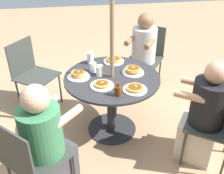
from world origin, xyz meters
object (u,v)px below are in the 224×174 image
Objects in this scene: patio_table at (112,90)px; patio_chair_east at (30,157)px; pancake_plate_b at (133,71)px; drinking_glass_a at (93,67)px; pancake_plate_a at (78,75)px; pancake_plate_e at (102,85)px; patio_chair_south at (222,122)px; patio_chair_north at (31,70)px; syrup_bottle at (118,90)px; drinking_glass_b at (90,58)px; diner_west at (143,58)px; pancake_plate_d at (114,60)px; patio_chair_west at (147,53)px; coffee_cup at (100,71)px; diner_east at (47,146)px; pancake_plate_c at (135,89)px; diner_south at (203,118)px.

patio_table is 1.15× the size of patio_chair_east.
pancake_plate_b is 2.24× the size of drinking_glass_a.
pancake_plate_e is at bearing 135.22° from pancake_plate_a.
patio_table is at bearing 90.00° from patio_chair_south.
patio_chair_east is (-0.15, 1.57, 0.00)m from patio_chair_north.
syrup_bottle is at bearing 77.87° from patio_chair_north.
drinking_glass_b is at bearing -74.35° from syrup_bottle.
patio_chair_north is 0.78× the size of diner_west.
drinking_glass_a is (0.27, 0.22, 0.03)m from pancake_plate_d.
coffee_cup is at bearing 83.60° from patio_chair_west.
pancake_plate_a is 1.79× the size of drinking_glass_b.
patio_chair_west is 7.93× the size of coffee_cup.
patio_table is at bearing 77.70° from pancake_plate_d.
coffee_cup is (-0.69, -0.93, 0.27)m from patio_chair_east.
diner_west is at bearing -124.77° from patio_table.
drinking_glass_b is at bearing -0.25° from pancake_plate_d.
pancake_plate_a is (-0.61, 0.65, 0.23)m from patio_chair_north.
patio_chair_east is 7.93× the size of coffee_cup.
patio_chair_west is at bearing -90.00° from diner_west.
drinking_glass_b is (-0.77, 0.33, 0.28)m from patio_chair_north.
diner_east is at bearing 46.45° from patio_chair_north.
coffee_cup is (0.13, -0.05, 0.24)m from patio_table.
syrup_bottle is at bearing 84.15° from pancake_plate_d.
pancake_plate_b reaches higher than pancake_plate_e.
pancake_plate_e is (-0.57, -0.56, 0.24)m from diner_east.
pancake_plate_a is (-0.33, -0.79, 0.24)m from diner_east.
pancake_plate_e is at bearing 100.56° from patio_chair_south.
drinking_glass_a is at bearing 89.53° from patio_chair_south.
syrup_bottle is (-0.83, -0.50, 0.26)m from patio_chair_east.
pancake_plate_b is 1.00× the size of pancake_plate_c.
patio_chair_south is 6.68× the size of drinking_glass_b.
pancake_plate_b is (-0.25, -0.05, 0.21)m from patio_table.
pancake_plate_a is (0.37, -0.05, 0.20)m from patio_table.
diner_east reaches higher than pancake_plate_b.
pancake_plate_e is at bearing 89.72° from diner_west.
coffee_cup is (0.21, 0.31, 0.04)m from pancake_plate_d.
patio_chair_south is at bearing 144.34° from drinking_glass_a.
patio_chair_north and patio_chair_east have the same top height.
pancake_plate_c is (0.65, -0.28, 0.24)m from diner_south.
pancake_plate_d is at bearing 75.56° from patio_chair_south.
diner_east is at bearing 54.48° from coffee_cup.
syrup_bottle reaches higher than pancake_plate_c.
patio_chair_south is at bearing 49.05° from patio_chair_east.
diner_east is 1.25m from drinking_glass_b.
diner_south is 8.06× the size of syrup_bottle.
coffee_cup is at bearing -179.23° from pancake_plate_a.
diner_south is 1.24× the size of patio_chair_west.
diner_west is 4.78× the size of pancake_plate_a.
pancake_plate_d is (0.17, -0.32, -0.01)m from pancake_plate_b.
patio_chair_east is 1.23m from drinking_glass_a.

